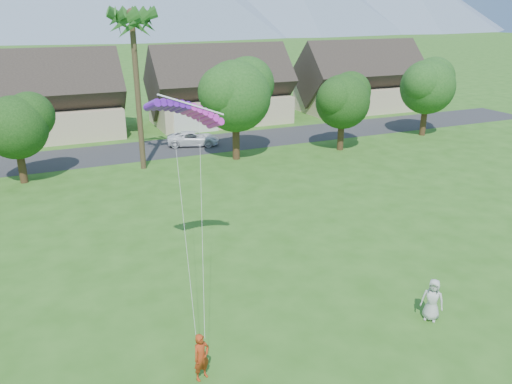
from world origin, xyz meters
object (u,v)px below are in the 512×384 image
kite_flyer (201,357)px  watcher (432,300)px  parked_car (193,138)px  parafoil_kite (186,108)px

kite_flyer → watcher: bearing=-23.3°
kite_flyer → parked_car: bearing=52.7°
watcher → parafoil_kite: (-8.02, 7.57, 7.29)m
kite_flyer → parafoil_kite: (1.86, 7.15, 7.32)m
parked_car → parafoil_kite: size_ratio=1.39×
watcher → parafoil_kite: size_ratio=0.53×
kite_flyer → parked_car: (9.19, 31.28, -0.21)m
kite_flyer → parafoil_kite: bearing=54.5°
parked_car → parafoil_kite: (-7.32, -24.12, 7.53)m
kite_flyer → watcher: watcher is taller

